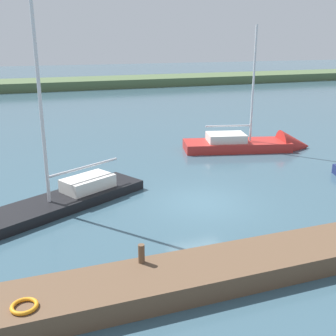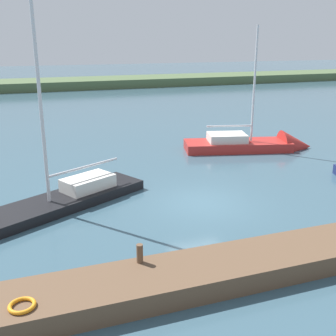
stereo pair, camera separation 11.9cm
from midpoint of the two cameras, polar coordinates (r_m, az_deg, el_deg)
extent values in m
plane|color=#385666|center=(17.78, 4.92, -4.83)|extent=(200.00, 200.00, 0.00)
cube|color=#4C603D|center=(61.67, -13.18, 10.76)|extent=(180.00, 8.00, 2.40)
cube|color=brown|center=(13.29, 15.07, -12.04)|extent=(27.53, 1.94, 0.63)
cylinder|color=brown|center=(11.94, -3.64, -11.72)|extent=(0.19, 0.19, 0.56)
torus|color=orange|center=(10.84, -19.23, -17.53)|extent=(0.66, 0.66, 0.10)
cube|color=#B22823|center=(26.38, 9.69, 2.74)|extent=(6.89, 3.67, 0.88)
cone|color=#B22823|center=(27.61, 17.38, 2.84)|extent=(2.39, 2.54, 2.14)
cube|color=silver|center=(26.04, 8.29, 4.19)|extent=(2.65, 2.17, 0.51)
cylinder|color=silver|center=(25.92, 11.99, 11.15)|extent=(0.13, 0.13, 6.94)
cylinder|color=silver|center=(25.91, 8.61, 5.78)|extent=(2.79, 0.80, 0.10)
cube|color=black|center=(17.94, -13.87, -5.08)|extent=(7.39, 5.16, 0.83)
cube|color=silver|center=(18.35, -10.82, -2.03)|extent=(2.52, 2.14, 0.56)
cylinder|color=silver|center=(16.35, -17.25, 10.91)|extent=(0.13, 0.13, 9.31)
cylinder|color=silver|center=(18.04, -11.32, 0.11)|extent=(3.24, 1.79, 0.11)
camera|label=1|loc=(0.06, -89.81, 0.06)|focal=44.06mm
camera|label=2|loc=(0.06, 90.19, -0.06)|focal=44.06mm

